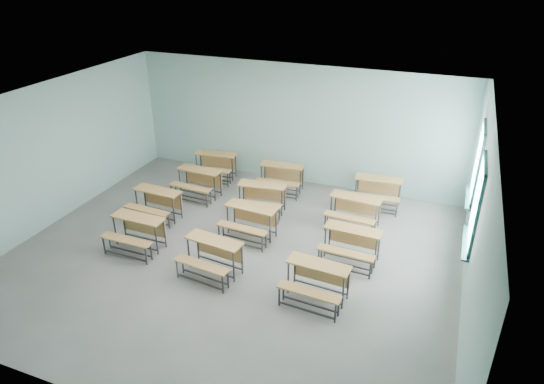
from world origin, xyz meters
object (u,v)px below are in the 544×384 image
at_px(desk_unit_r0c1, 212,253).
at_px(desk_unit_r3c1, 281,174).
at_px(desk_unit_r1c1, 249,218).
at_px(desk_unit_r3c2, 378,188).
at_px(desk_unit_r1c2, 351,241).
at_px(desk_unit_r2c2, 354,208).
at_px(desk_unit_r0c0, 136,229).
at_px(desk_unit_r2c0, 198,179).
at_px(desk_unit_r3c0, 215,162).
at_px(desk_unit_r2c1, 261,195).
at_px(desk_unit_r0c2, 316,278).
at_px(desk_unit_r1c0, 156,201).

xyz_separation_m(desk_unit_r0c1, desk_unit_r3c1, (-0.02, 3.91, 0.00)).
distance_m(desk_unit_r1c1, desk_unit_r3c2, 3.42).
distance_m(desk_unit_r1c2, desk_unit_r2c2, 1.42).
bearing_deg(desk_unit_r1c1, desk_unit_r0c0, -144.05).
distance_m(desk_unit_r2c0, desk_unit_r3c1, 2.16).
bearing_deg(desk_unit_r3c0, desk_unit_r0c0, -95.30).
height_order(desk_unit_r0c0, desk_unit_r2c0, same).
bearing_deg(desk_unit_r2c1, desk_unit_r3c1, 81.30).
xyz_separation_m(desk_unit_r0c1, desk_unit_r3c0, (-2.01, 4.00, 0.00)).
bearing_deg(desk_unit_r2c0, desk_unit_r3c1, 32.76).
distance_m(desk_unit_r0c2, desk_unit_r2c2, 2.82).
bearing_deg(desk_unit_r1c0, desk_unit_r1c1, 4.29).
xyz_separation_m(desk_unit_r2c1, desk_unit_r3c1, (0.04, 1.28, 0.00)).
height_order(desk_unit_r2c0, desk_unit_r2c1, same).
distance_m(desk_unit_r0c0, desk_unit_r2c0, 2.64).
bearing_deg(desk_unit_r0c1, desk_unit_r3c0, 123.13).
relative_size(desk_unit_r1c1, desk_unit_r3c2, 1.00).
bearing_deg(desk_unit_r3c2, desk_unit_r2c0, -168.69).
bearing_deg(desk_unit_r2c0, desk_unit_r0c0, -86.28).
xyz_separation_m(desk_unit_r1c0, desk_unit_r3c1, (2.22, 2.45, 0.00)).
bearing_deg(desk_unit_r1c1, desk_unit_r0c2, -34.25).
bearing_deg(desk_unit_r1c0, desk_unit_r0c0, -71.66).
height_order(desk_unit_r2c1, desk_unit_r3c1, same).
bearing_deg(desk_unit_r0c0, desk_unit_r0c2, -2.63).
xyz_separation_m(desk_unit_r1c1, desk_unit_r1c2, (2.28, -0.11, 0.00)).
relative_size(desk_unit_r1c2, desk_unit_r3c2, 0.99).
bearing_deg(desk_unit_r1c0, desk_unit_r3c1, 50.91).
xyz_separation_m(desk_unit_r1c0, desk_unit_r1c1, (2.37, 0.05, 0.00)).
distance_m(desk_unit_r1c0, desk_unit_r3c0, 2.55).
relative_size(desk_unit_r1c0, desk_unit_r2c2, 0.99).
distance_m(desk_unit_r1c1, desk_unit_r2c0, 2.45).
bearing_deg(desk_unit_r2c1, desk_unit_r0c0, -134.34).
bearing_deg(desk_unit_r1c1, desk_unit_r3c2, 50.29).
relative_size(desk_unit_r0c0, desk_unit_r1c2, 0.98).
height_order(desk_unit_r0c2, desk_unit_r2c0, same).
xyz_separation_m(desk_unit_r2c1, desk_unit_r3c2, (2.54, 1.36, 0.00)).
height_order(desk_unit_r3c1, desk_unit_r3c2, same).
bearing_deg(desk_unit_r3c1, desk_unit_r2c0, -155.94).
bearing_deg(desk_unit_r1c0, desk_unit_r0c2, -15.82).
bearing_deg(desk_unit_r1c1, desk_unit_r2c0, 150.10).
height_order(desk_unit_r1c0, desk_unit_r2c2, same).
height_order(desk_unit_r3c0, desk_unit_r3c1, same).
bearing_deg(desk_unit_r3c2, desk_unit_r1c1, -136.54).
height_order(desk_unit_r0c0, desk_unit_r2c1, same).
distance_m(desk_unit_r2c0, desk_unit_r2c1, 1.86).
height_order(desk_unit_r1c1, desk_unit_r3c2, same).
relative_size(desk_unit_r1c1, desk_unit_r2c2, 1.00).
relative_size(desk_unit_r0c0, desk_unit_r3c0, 0.94).
bearing_deg(desk_unit_r3c1, desk_unit_r2c1, -96.79).
bearing_deg(desk_unit_r1c2, desk_unit_r2c1, 156.13).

